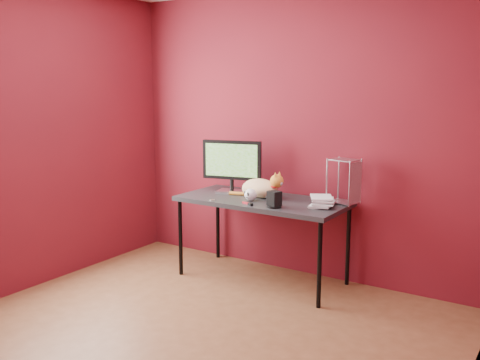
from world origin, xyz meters
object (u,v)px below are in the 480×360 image
Objects in this scene: skull_mug at (251,195)px; book_stack at (314,150)px; cat at (261,188)px; monitor at (232,164)px; speaker at (274,200)px; desk at (262,204)px.

book_stack reaches higher than skull_mug.
monitor is at bearing -179.94° from cat.
cat is at bearing 174.61° from book_stack.
speaker is at bearing 1.86° from skull_mug.
cat is 0.41m from speaker.
cat is at bearing 112.79° from skull_mug.
desk is 10.93× the size of speaker.
book_stack is at bearing 35.08° from skull_mug.
monitor is 1.03× the size of cat.
skull_mug is 0.88× the size of speaker.
monitor is 0.75m from speaker.
book_stack is (0.24, 0.23, 0.41)m from speaker.
book_stack is (0.54, -0.05, 0.39)m from cat.
monitor is at bearing 169.67° from skull_mug.
desk is at bearing -26.62° from monitor.
cat is at bearing -21.26° from monitor.
speaker is at bearing -43.41° from desk.
desk is at bearing 155.22° from speaker.
book_stack is (0.88, -0.10, 0.20)m from monitor.
cat reaches higher than skull_mug.
monitor is 4.08× the size of speaker.
book_stack reaches higher than desk.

